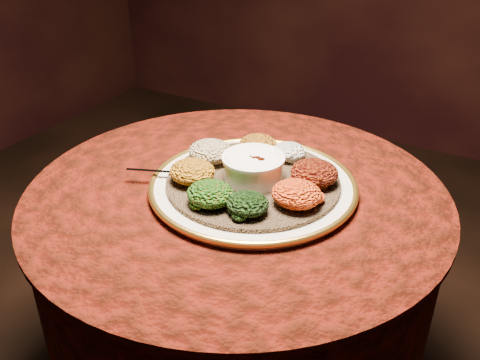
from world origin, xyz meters
The scene contains 13 objects.
table centered at (0.00, 0.00, 0.55)m, with size 0.96×0.96×0.73m.
platter centered at (0.03, 0.02, 0.75)m, with size 0.59×0.59×0.02m.
injera centered at (0.03, 0.02, 0.76)m, with size 0.39×0.39×0.01m, color brown.
stew_bowl centered at (0.03, 0.02, 0.80)m, with size 0.14×0.14×0.06m.
spoon centered at (-0.13, -0.05, 0.77)m, with size 0.14×0.07×0.01m.
portion_ayib centered at (0.06, 0.15, 0.78)m, with size 0.08×0.08×0.04m, color silver.
portion_kitfo centered at (0.16, 0.07, 0.79)m, with size 0.11×0.10×0.05m, color black.
portion_tikil centered at (0.16, -0.03, 0.79)m, with size 0.10×0.10×0.05m, color #C57D10.
portion_gomen centered at (0.09, -0.11, 0.78)m, with size 0.09×0.08×0.04m, color black.
portion_mixveg centered at (0.01, -0.12, 0.79)m, with size 0.10×0.09×0.05m, color #8C2F09.
portion_kik centered at (-0.08, -0.06, 0.79)m, with size 0.10×0.10×0.05m, color #B1660F.
portion_timatim centered at (-0.10, 0.05, 0.79)m, with size 0.10×0.10×0.05m, color #770708.
portion_shiro centered at (-0.02, 0.14, 0.78)m, with size 0.09×0.09×0.04m, color #8E5D11.
Camera 1 is at (0.52, -0.91, 1.35)m, focal length 40.00 mm.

